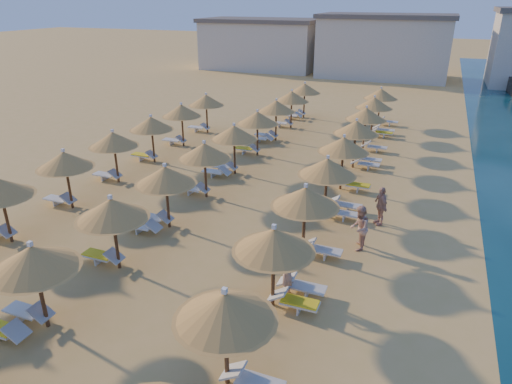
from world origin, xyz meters
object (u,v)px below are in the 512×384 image
at_px(beachgoer_a, 287,273).
at_px(beachgoer_c, 381,206).
at_px(parasol_row_west, 186,163).
at_px(parasol_row_east, 317,182).
at_px(beachgoer_b, 359,228).

bearing_deg(beachgoer_a, beachgoer_c, 159.27).
xyz_separation_m(parasol_row_west, beachgoer_c, (8.35, 1.89, -1.47)).
relative_size(parasol_row_east, beachgoer_b, 22.35).
relative_size(beachgoer_a, beachgoer_c, 1.00).
distance_m(parasol_row_east, parasol_row_west, 5.96).
relative_size(parasol_row_east, beachgoer_c, 23.43).
bearing_deg(beachgoer_b, beachgoer_c, 165.38).
xyz_separation_m(beachgoer_c, beachgoer_b, (-0.49, -2.48, 0.04)).
height_order(parasol_row_west, beachgoer_a, parasol_row_west).
relative_size(parasol_row_west, beachgoer_c, 23.43).
bearing_deg(parasol_row_west, beachgoer_c, 12.77).
distance_m(parasol_row_east, beachgoer_c, 3.38).
bearing_deg(parasol_row_west, parasol_row_east, 0.00).
distance_m(parasol_row_west, beachgoer_c, 8.69).
relative_size(parasol_row_west, beachgoer_b, 22.35).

